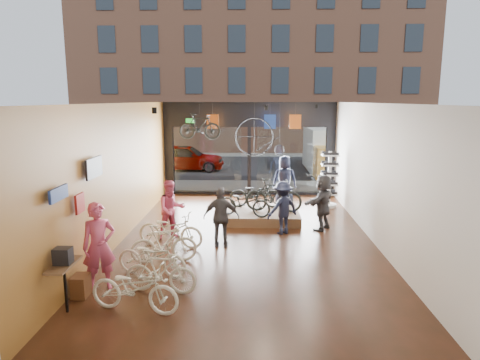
{
  "coord_description": "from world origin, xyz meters",
  "views": [
    {
      "loc": [
        0.16,
        -11.51,
        3.89
      ],
      "look_at": [
        -0.24,
        1.4,
        1.46
      ],
      "focal_mm": 32.0,
      "sensor_mm": 36.0,
      "label": 1
    }
  ],
  "objects_px": {
    "customer_0": "(99,246)",
    "customer_1": "(171,209)",
    "street_car": "(185,157)",
    "customer_5": "(323,202)",
    "display_platform": "(262,216)",
    "floor_bike_2": "(152,257)",
    "floor_bike_1": "(161,272)",
    "customer_4": "(285,180)",
    "floor_bike_3": "(164,243)",
    "hung_bike": "(200,126)",
    "floor_bike_0": "(135,288)",
    "display_bike_mid": "(274,195)",
    "sunglasses_rack": "(329,179)",
    "display_bike_left": "(244,202)",
    "penny_farthing": "(262,138)",
    "display_bike_right": "(256,194)",
    "customer_3": "(283,208)",
    "box_truck": "(329,152)",
    "customer_2": "(221,217)",
    "floor_bike_4": "(170,230)"
  },
  "relations": [
    {
      "from": "customer_0",
      "to": "customer_2",
      "type": "xyz_separation_m",
      "value": [
        2.33,
        2.67,
        -0.1
      ]
    },
    {
      "from": "customer_0",
      "to": "customer_1",
      "type": "xyz_separation_m",
      "value": [
        0.85,
        3.36,
        -0.09
      ]
    },
    {
      "from": "floor_bike_0",
      "to": "hung_bike",
      "type": "distance_m",
      "value": 8.74
    },
    {
      "from": "customer_3",
      "to": "penny_farthing",
      "type": "distance_m",
      "value": 4.0
    },
    {
      "from": "floor_bike_0",
      "to": "floor_bike_4",
      "type": "bearing_deg",
      "value": 12.31
    },
    {
      "from": "floor_bike_4",
      "to": "sunglasses_rack",
      "type": "distance_m",
      "value": 6.75
    },
    {
      "from": "floor_bike_0",
      "to": "display_bike_right",
      "type": "distance_m",
      "value": 7.14
    },
    {
      "from": "customer_0",
      "to": "floor_bike_0",
      "type": "bearing_deg",
      "value": -71.15
    },
    {
      "from": "floor_bike_3",
      "to": "hung_bike",
      "type": "bearing_deg",
      "value": -13.15
    },
    {
      "from": "floor_bike_3",
      "to": "hung_bike",
      "type": "xyz_separation_m",
      "value": [
        0.17,
        5.93,
        2.45
      ]
    },
    {
      "from": "street_car",
      "to": "customer_5",
      "type": "relative_size",
      "value": 2.52
    },
    {
      "from": "street_car",
      "to": "display_platform",
      "type": "bearing_deg",
      "value": -157.77
    },
    {
      "from": "display_bike_left",
      "to": "display_bike_mid",
      "type": "distance_m",
      "value": 1.09
    },
    {
      "from": "floor_bike_0",
      "to": "display_platform",
      "type": "height_order",
      "value": "floor_bike_0"
    },
    {
      "from": "box_truck",
      "to": "floor_bike_0",
      "type": "distance_m",
      "value": 16.4
    },
    {
      "from": "display_bike_left",
      "to": "penny_farthing",
      "type": "relative_size",
      "value": 0.95
    },
    {
      "from": "floor_bike_4",
      "to": "display_bike_right",
      "type": "height_order",
      "value": "display_bike_right"
    },
    {
      "from": "floor_bike_1",
      "to": "display_bike_left",
      "type": "bearing_deg",
      "value": -10.28
    },
    {
      "from": "customer_1",
      "to": "customer_5",
      "type": "height_order",
      "value": "customer_5"
    },
    {
      "from": "floor_bike_1",
      "to": "customer_4",
      "type": "relative_size",
      "value": 0.81
    },
    {
      "from": "floor_bike_4",
      "to": "box_truck",
      "type": "bearing_deg",
      "value": -15.11
    },
    {
      "from": "floor_bike_3",
      "to": "customer_0",
      "type": "height_order",
      "value": "customer_0"
    },
    {
      "from": "floor_bike_1",
      "to": "customer_5",
      "type": "relative_size",
      "value": 0.89
    },
    {
      "from": "floor_bike_0",
      "to": "customer_4",
      "type": "distance_m",
      "value": 9.1
    },
    {
      "from": "floor_bike_0",
      "to": "floor_bike_1",
      "type": "xyz_separation_m",
      "value": [
        0.31,
        0.8,
        -0.01
      ]
    },
    {
      "from": "display_platform",
      "to": "floor_bike_2",
      "type": "bearing_deg",
      "value": -119.32
    },
    {
      "from": "display_bike_mid",
      "to": "customer_4",
      "type": "bearing_deg",
      "value": -4.33
    },
    {
      "from": "display_bike_mid",
      "to": "customer_4",
      "type": "xyz_separation_m",
      "value": [
        0.51,
        2.26,
        0.08
      ]
    },
    {
      "from": "street_car",
      "to": "box_truck",
      "type": "xyz_separation_m",
      "value": [
        7.76,
        -1.0,
        0.46
      ]
    },
    {
      "from": "customer_1",
      "to": "display_platform",
      "type": "bearing_deg",
      "value": 7.16
    },
    {
      "from": "floor_bike_3",
      "to": "customer_5",
      "type": "distance_m",
      "value": 5.12
    },
    {
      "from": "display_platform",
      "to": "customer_2",
      "type": "distance_m",
      "value": 2.9
    },
    {
      "from": "display_bike_left",
      "to": "floor_bike_2",
      "type": "bearing_deg",
      "value": 170.42
    },
    {
      "from": "floor_bike_1",
      "to": "display_bike_left",
      "type": "xyz_separation_m",
      "value": [
        1.6,
        4.83,
        0.29
      ]
    },
    {
      "from": "box_truck",
      "to": "floor_bike_0",
      "type": "relative_size",
      "value": 3.45
    },
    {
      "from": "display_bike_right",
      "to": "customer_3",
      "type": "bearing_deg",
      "value": -156.53
    },
    {
      "from": "customer_2",
      "to": "display_platform",
      "type": "bearing_deg",
      "value": -113.87
    },
    {
      "from": "floor_bike_3",
      "to": "display_bike_left",
      "type": "xyz_separation_m",
      "value": [
        1.88,
        3.17,
        0.26
      ]
    },
    {
      "from": "customer_1",
      "to": "penny_farthing",
      "type": "distance_m",
      "value": 5.13
    },
    {
      "from": "display_bike_left",
      "to": "customer_1",
      "type": "xyz_separation_m",
      "value": [
        -2.04,
        -1.3,
        0.09
      ]
    },
    {
      "from": "display_bike_mid",
      "to": "customer_2",
      "type": "distance_m",
      "value": 2.96
    },
    {
      "from": "display_bike_left",
      "to": "customer_2",
      "type": "xyz_separation_m",
      "value": [
        -0.57,
        -2.0,
        0.08
      ]
    },
    {
      "from": "penny_farthing",
      "to": "display_bike_mid",
      "type": "bearing_deg",
      "value": -81.25
    },
    {
      "from": "floor_bike_3",
      "to": "customer_4",
      "type": "xyz_separation_m",
      "value": [
        3.33,
        5.99,
        0.45
      ]
    },
    {
      "from": "display_bike_mid",
      "to": "sunglasses_rack",
      "type": "relative_size",
      "value": 0.89
    },
    {
      "from": "penny_farthing",
      "to": "floor_bike_0",
      "type": "bearing_deg",
      "value": -106.65
    },
    {
      "from": "customer_4",
      "to": "customer_5",
      "type": "height_order",
      "value": "customer_4"
    },
    {
      "from": "display_platform",
      "to": "penny_farthing",
      "type": "xyz_separation_m",
      "value": [
        0.03,
        2.18,
        2.35
      ]
    },
    {
      "from": "customer_5",
      "to": "penny_farthing",
      "type": "height_order",
      "value": "penny_farthing"
    },
    {
      "from": "floor_bike_2",
      "to": "hung_bike",
      "type": "bearing_deg",
      "value": 12.06
    }
  ]
}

